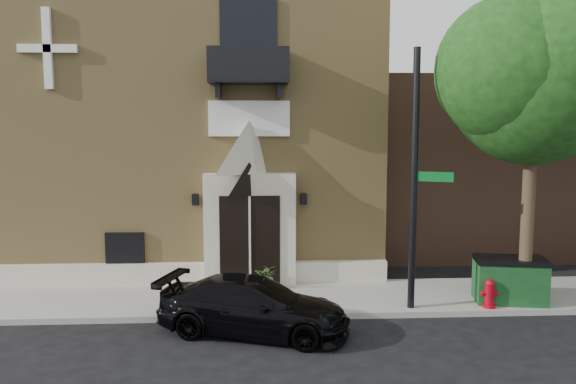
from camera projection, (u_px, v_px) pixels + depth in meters
name	position (u px, v px, depth m)	size (l,w,h in m)	color
ground	(290.00, 320.00, 13.59)	(120.00, 120.00, 0.00)	black
sidewalk	(324.00, 298.00, 15.12)	(42.00, 3.00, 0.15)	gray
church	(198.00, 128.00, 20.78)	(12.20, 11.01, 9.30)	tan
neighbour_building	(572.00, 163.00, 22.80)	(18.00, 8.00, 6.40)	brown
street_tree_left	(538.00, 77.00, 13.59)	(4.97, 4.38, 7.77)	#38281C
black_sedan	(254.00, 306.00, 12.67)	(1.77, 4.36, 1.26)	black
street_sign	(415.00, 180.00, 13.75)	(0.96, 1.24, 6.41)	black
fire_hydrant	(489.00, 294.00, 14.06)	(0.41, 0.33, 0.72)	#960312
dumpster	(510.00, 280.00, 14.50)	(1.92, 1.30, 1.16)	#103C1A
planter	(267.00, 276.00, 15.70)	(0.64, 0.55, 0.71)	#4F7231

